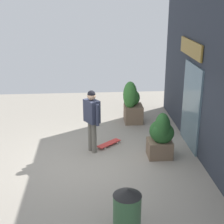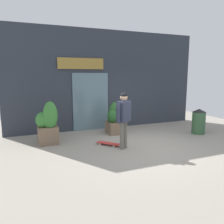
{
  "view_description": "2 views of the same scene",
  "coord_description": "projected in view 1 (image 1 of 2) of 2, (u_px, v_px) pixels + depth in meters",
  "views": [
    {
      "loc": [
        7.58,
        -0.04,
        4.04
      ],
      "look_at": [
        -0.7,
        0.58,
        1.04
      ],
      "focal_mm": 54.39,
      "sensor_mm": 36.0,
      "label": 1
    },
    {
      "loc": [
        -3.31,
        -5.82,
        2.18
      ],
      "look_at": [
        -0.7,
        0.58,
        1.04
      ],
      "focal_mm": 36.16,
      "sensor_mm": 36.0,
      "label": 2
    }
  ],
  "objects": [
    {
      "name": "planter_box_left",
      "position": [
        161.0,
        136.0,
        8.5
      ],
      "size": [
        0.6,
        0.63,
        1.2
      ],
      "color": "brown",
      "rests_on": "ground_plane"
    },
    {
      "name": "skateboarder",
      "position": [
        92.0,
        115.0,
        8.65
      ],
      "size": [
        0.52,
        0.44,
        1.67
      ],
      "rotation": [
        0.0,
        0.0,
        2.14
      ],
      "color": "#666056",
      "rests_on": "ground_plane"
    },
    {
      "name": "ground_plane",
      "position": [
        91.0,
        161.0,
        8.49
      ],
      "size": [
        12.0,
        12.0,
        0.0
      ],
      "primitive_type": "plane",
      "color": "gray"
    },
    {
      "name": "trash_bin",
      "position": [
        127.0,
        213.0,
        5.75
      ],
      "size": [
        0.49,
        0.49,
        0.93
      ],
      "color": "#335938",
      "rests_on": "ground_plane"
    },
    {
      "name": "building_facade",
      "position": [
        209.0,
        83.0,
        8.04
      ],
      "size": [
        7.97,
        0.31,
        3.92
      ],
      "color": "#2D333D",
      "rests_on": "ground_plane"
    },
    {
      "name": "planter_box_right",
      "position": [
        132.0,
        103.0,
        10.76
      ],
      "size": [
        0.67,
        0.63,
        1.37
      ],
      "color": "brown",
      "rests_on": "ground_plane"
    },
    {
      "name": "skateboard",
      "position": [
        109.0,
        143.0,
        9.3
      ],
      "size": [
        0.64,
        0.7,
        0.08
      ],
      "rotation": [
        0.0,
        0.0,
        2.29
      ],
      "color": "red",
      "rests_on": "ground_plane"
    }
  ]
}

